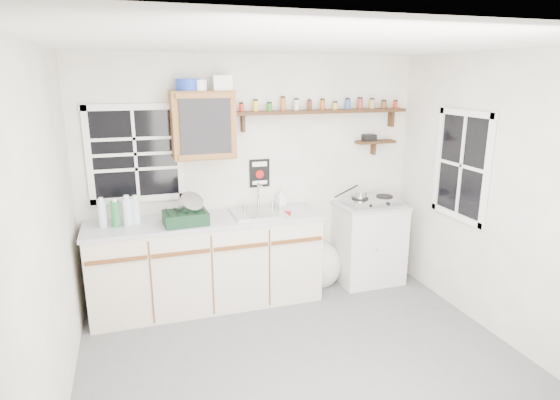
{
  "coord_description": "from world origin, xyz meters",
  "views": [
    {
      "loc": [
        -1.23,
        -3.13,
        2.29
      ],
      "look_at": [
        -0.05,
        0.55,
        1.26
      ],
      "focal_mm": 30.0,
      "sensor_mm": 36.0,
      "label": 1
    }
  ],
  "objects_px": {
    "hotplate": "(372,201)",
    "dish_rack": "(187,214)",
    "right_cabinet": "(368,242)",
    "main_cabinet": "(208,262)",
    "spice_shelf": "(323,110)",
    "upper_cabinet": "(203,125)"
  },
  "relations": [
    {
      "from": "hotplate",
      "to": "dish_rack",
      "type": "bearing_deg",
      "value": -179.75
    },
    {
      "from": "right_cabinet",
      "to": "hotplate",
      "type": "relative_size",
      "value": 1.46
    },
    {
      "from": "main_cabinet",
      "to": "spice_shelf",
      "type": "bearing_deg",
      "value": 9.21
    },
    {
      "from": "upper_cabinet",
      "to": "spice_shelf",
      "type": "xyz_separation_m",
      "value": [
        1.28,
        0.07,
        0.11
      ]
    },
    {
      "from": "right_cabinet",
      "to": "upper_cabinet",
      "type": "distance_m",
      "value": 2.26
    },
    {
      "from": "right_cabinet",
      "to": "spice_shelf",
      "type": "distance_m",
      "value": 1.58
    },
    {
      "from": "main_cabinet",
      "to": "upper_cabinet",
      "type": "distance_m",
      "value": 1.37
    },
    {
      "from": "upper_cabinet",
      "to": "hotplate",
      "type": "height_order",
      "value": "upper_cabinet"
    },
    {
      "from": "main_cabinet",
      "to": "spice_shelf",
      "type": "height_order",
      "value": "spice_shelf"
    },
    {
      "from": "upper_cabinet",
      "to": "right_cabinet",
      "type": "bearing_deg",
      "value": -3.76
    },
    {
      "from": "dish_rack",
      "to": "upper_cabinet",
      "type": "bearing_deg",
      "value": 45.71
    },
    {
      "from": "main_cabinet",
      "to": "right_cabinet",
      "type": "bearing_deg",
      "value": 0.79
    },
    {
      "from": "right_cabinet",
      "to": "hotplate",
      "type": "bearing_deg",
      "value": -67.2
    },
    {
      "from": "right_cabinet",
      "to": "upper_cabinet",
      "type": "height_order",
      "value": "upper_cabinet"
    },
    {
      "from": "upper_cabinet",
      "to": "spice_shelf",
      "type": "bearing_deg",
      "value": 3.1
    },
    {
      "from": "right_cabinet",
      "to": "dish_rack",
      "type": "xyz_separation_m",
      "value": [
        -2.03,
        -0.14,
        0.56
      ]
    },
    {
      "from": "right_cabinet",
      "to": "hotplate",
      "type": "distance_m",
      "value": 0.49
    },
    {
      "from": "upper_cabinet",
      "to": "spice_shelf",
      "type": "distance_m",
      "value": 1.28
    },
    {
      "from": "spice_shelf",
      "to": "hotplate",
      "type": "xyz_separation_m",
      "value": [
        0.53,
        -0.21,
        -0.98
      ]
    },
    {
      "from": "upper_cabinet",
      "to": "dish_rack",
      "type": "bearing_deg",
      "value": -131.19
    },
    {
      "from": "right_cabinet",
      "to": "dish_rack",
      "type": "distance_m",
      "value": 2.11
    },
    {
      "from": "spice_shelf",
      "to": "main_cabinet",
      "type": "bearing_deg",
      "value": -170.79
    }
  ]
}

